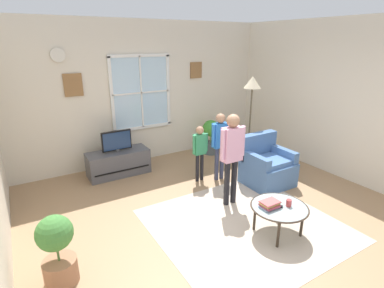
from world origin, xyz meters
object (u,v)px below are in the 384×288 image
coffee_table (279,208)px  book_stack (270,204)px  tv_stand (119,163)px  remote_near_cup (277,206)px  cup (289,203)px  floor_lamp (252,92)px  person_pink_shirt (232,150)px  potted_plant_corner (57,249)px  person_blue_shirt (220,139)px  television (117,141)px  person_green_shirt (200,147)px  remote_near_books (275,202)px  potted_plant_by_window (211,136)px  armchair (266,166)px

coffee_table → book_stack: book_stack is taller
tv_stand → remote_near_cup: tv_stand is taller
cup → floor_lamp: bearing=62.0°
floor_lamp → person_pink_shirt: bearing=-141.0°
book_stack → potted_plant_corner: potted_plant_corner is taller
tv_stand → person_blue_shirt: (1.51, -1.15, 0.54)m
television → remote_near_cup: 3.12m
book_stack → person_green_shirt: 1.84m
person_green_shirt → floor_lamp: size_ratio=0.57×
coffee_table → person_blue_shirt: size_ratio=0.60×
remote_near_books → remote_near_cup: same height
book_stack → remote_near_cup: bearing=-17.5°
floor_lamp → remote_near_cup: bearing=-121.8°
remote_near_cup → potted_plant_corner: (-2.56, 0.54, 0.01)m
coffee_table → cup: bearing=-26.6°
tv_stand → floor_lamp: 2.86m
book_stack → coffee_table: bearing=-21.7°
tv_stand → coffee_table: size_ratio=1.53×
remote_near_books → remote_near_cup: bearing=-117.7°
book_stack → tv_stand: bearing=110.7°
person_pink_shirt → book_stack: bearing=-94.2°
television → potted_plant_by_window: television is taller
armchair → cup: (-0.81, -1.22, 0.12)m
cup → person_blue_shirt: (0.20, 1.80, 0.33)m
remote_near_books → person_pink_shirt: 0.98m
television → person_green_shirt: bearing=-40.9°
book_stack → potted_plant_by_window: potted_plant_by_window is taller
book_stack → remote_near_books: size_ratio=1.81×
potted_plant_corner → armchair: bearing=9.9°
remote_near_cup → potted_plant_by_window: 3.08m
cup → person_pink_shirt: size_ratio=0.06×
remote_near_books → cup: bearing=-58.0°
armchair → remote_near_cup: bearing=-129.3°
armchair → floor_lamp: bearing=72.2°
tv_stand → potted_plant_by_window: (2.15, 0.05, 0.18)m
person_pink_shirt → potted_plant_by_window: person_pink_shirt is taller
tv_stand → potted_plant_corner: (-1.38, -2.33, 0.19)m
tv_stand → armchair: armchair is taller
remote_near_books → person_pink_shirt: size_ratio=0.10×
coffee_table → cup: size_ratio=8.16×
cup → potted_plant_corner: 2.76m
remote_near_cup → person_green_shirt: (-0.01, 1.86, 0.23)m
coffee_table → book_stack: (-0.13, 0.05, 0.07)m
armchair → cup: bearing=-123.6°
cup → potted_plant_corner: bearing=167.1°
potted_plant_corner → remote_near_books: bearing=-10.2°
person_blue_shirt → floor_lamp: 1.14m
potted_plant_by_window → armchair: bearing=-90.8°
book_stack → person_green_shirt: bearing=87.0°
armchair → coffee_table: 1.49m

